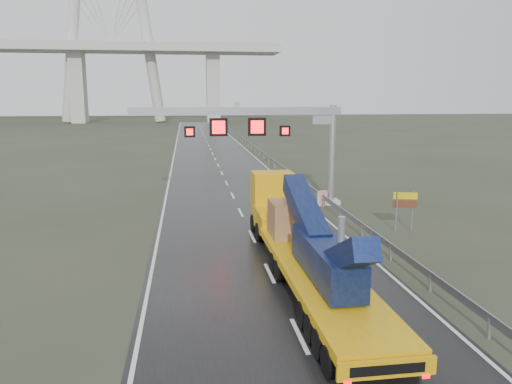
{
  "coord_description": "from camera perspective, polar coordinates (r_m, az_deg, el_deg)",
  "views": [
    {
      "loc": [
        -3.53,
        -16.94,
        7.79
      ],
      "look_at": [
        -0.23,
        6.78,
        3.2
      ],
      "focal_mm": 35.0,
      "sensor_mm": 36.0,
      "label": 1
    }
  ],
  "objects": [
    {
      "name": "ground",
      "position": [
        18.97,
        3.6,
        -13.41
      ],
      "size": [
        400.0,
        400.0,
        0.0
      ],
      "primitive_type": "plane",
      "color": "#2F3626",
      "rests_on": "ground"
    },
    {
      "name": "road",
      "position": [
        57.57,
        -4.35,
        3.05
      ],
      "size": [
        11.0,
        200.0,
        0.02
      ],
      "primitive_type": "cube",
      "color": "black",
      "rests_on": "ground"
    },
    {
      "name": "guardrail",
      "position": [
        48.44,
        3.63,
        2.41
      ],
      "size": [
        0.2,
        140.0,
        1.4
      ],
      "primitive_type": null,
      "color": "slate",
      "rests_on": "ground"
    },
    {
      "name": "sign_gantry",
      "position": [
        35.45,
        1.24,
        7.32
      ],
      "size": [
        14.9,
        1.2,
        7.42
      ],
      "color": "#B9BAB5",
      "rests_on": "ground"
    },
    {
      "name": "heavy_haul_truck",
      "position": [
        23.18,
        4.73,
        -4.6
      ],
      "size": [
        2.79,
        17.94,
        4.2
      ],
      "rotation": [
        0.0,
        0.0,
        0.01
      ],
      "color": "#F4A50D",
      "rests_on": "ground"
    },
    {
      "name": "exit_sign_pair",
      "position": [
        30.34,
        16.66,
        -1.28
      ],
      "size": [
        1.35,
        0.41,
        2.36
      ],
      "rotation": [
        0.0,
        0.0,
        -0.26
      ],
      "color": "gray",
      "rests_on": "ground"
    },
    {
      "name": "striped_barrier",
      "position": [
        36.44,
        7.6,
        -0.72
      ],
      "size": [
        0.73,
        0.57,
        1.09
      ],
      "primitive_type": "cube",
      "rotation": [
        0.0,
        0.0,
        0.39
      ],
      "color": "red",
      "rests_on": "ground"
    }
  ]
}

